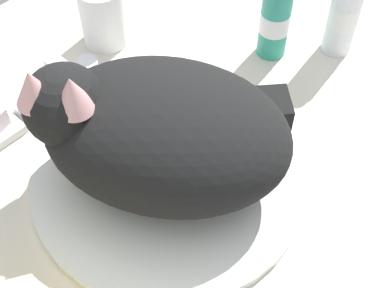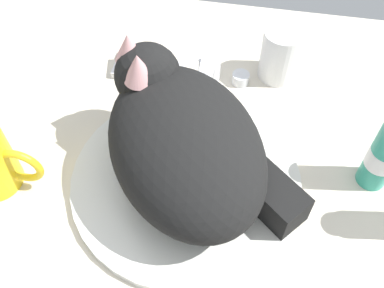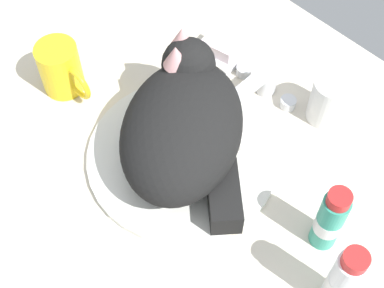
% 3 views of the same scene
% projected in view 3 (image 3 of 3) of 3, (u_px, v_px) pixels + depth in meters
% --- Properties ---
extents(ground_plane, '(1.10, 0.83, 0.03)m').
position_uv_depth(ground_plane, '(183.00, 163.00, 0.97)').
color(ground_plane, beige).
extents(sink_basin, '(0.31, 0.31, 0.01)m').
position_uv_depth(sink_basin, '(183.00, 156.00, 0.95)').
color(sink_basin, silver).
rests_on(sink_basin, ground_plane).
extents(faucet, '(0.13, 0.11, 0.06)m').
position_uv_depth(faucet, '(261.00, 84.00, 1.00)').
color(faucet, silver).
rests_on(faucet, ground_plane).
extents(cat, '(0.31, 0.32, 0.16)m').
position_uv_depth(cat, '(185.00, 124.00, 0.89)').
color(cat, black).
rests_on(cat, sink_basin).
extents(coffee_mug, '(0.12, 0.07, 0.10)m').
position_uv_depth(coffee_mug, '(61.00, 69.00, 1.00)').
color(coffee_mug, yellow).
rests_on(coffee_mug, ground_plane).
extents(rinse_cup, '(0.06, 0.06, 0.09)m').
position_uv_depth(rinse_cup, '(329.00, 100.00, 0.96)').
color(rinse_cup, white).
rests_on(rinse_cup, ground_plane).
extents(soap_dish, '(0.09, 0.06, 0.01)m').
position_uv_depth(soap_dish, '(220.00, 52.00, 1.07)').
color(soap_dish, white).
rests_on(soap_dish, ground_plane).
extents(soap_bar, '(0.07, 0.06, 0.02)m').
position_uv_depth(soap_bar, '(221.00, 46.00, 1.06)').
color(soap_bar, silver).
rests_on(soap_bar, soap_dish).
extents(toothpaste_bottle, '(0.04, 0.04, 0.14)m').
position_uv_depth(toothpaste_bottle, '(330.00, 220.00, 0.82)').
color(toothpaste_bottle, teal).
rests_on(toothpaste_bottle, ground_plane).
extents(mouthwash_bottle, '(0.04, 0.04, 0.15)m').
position_uv_depth(mouthwash_bottle, '(343.00, 281.00, 0.76)').
color(mouthwash_bottle, white).
rests_on(mouthwash_bottle, ground_plane).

